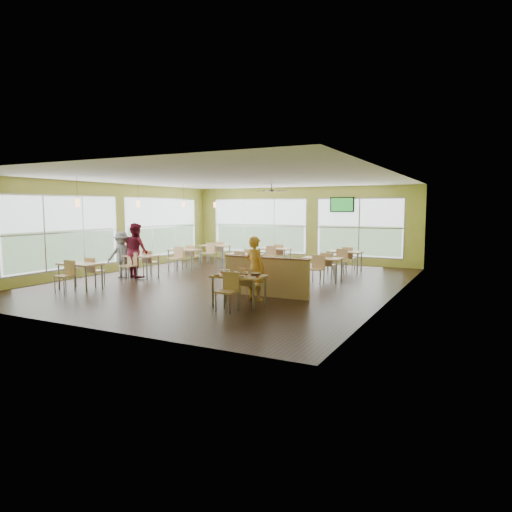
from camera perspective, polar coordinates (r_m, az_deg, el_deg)
name	(u,v)px	position (r m, az deg, el deg)	size (l,w,h in m)	color
room	(230,231)	(14.15, -3.28, 3.12)	(12.00, 12.04, 3.20)	black
window_bays	(212,229)	(18.16, -5.57, 3.35)	(9.24, 10.24, 2.38)	white
main_table	(239,280)	(10.67, -2.15, -3.05)	(1.22, 1.52, 0.87)	tan
half_wall_divider	(266,277)	(11.96, 1.26, -2.59)	(2.40, 0.14, 1.04)	tan
dining_tables	(229,256)	(16.23, -3.40, 0.06)	(6.92, 8.72, 0.87)	tan
pendant_lights	(161,204)	(16.52, -11.77, 6.38)	(0.11, 7.31, 0.86)	#2D2119
ceiling_fan	(271,191)	(16.80, 1.93, 8.17)	(1.25, 1.25, 0.29)	#2D2119
tv_backwall	(342,205)	(18.86, 10.71, 6.33)	(1.00, 0.07, 0.60)	black
man_plaid	(255,268)	(11.42, -0.11, -1.55)	(0.59, 0.39, 1.62)	orange
patron_maroon	(136,250)	(15.67, -14.75, 0.70)	(0.89, 0.69, 1.83)	maroon
patron_grey	(122,255)	(15.78, -16.42, 0.16)	(0.99, 0.57, 1.54)	slate
cup_blue	(222,272)	(10.76, -4.25, -1.99)	(0.09, 0.09, 0.33)	white
cup_yellow	(228,272)	(10.59, -3.53, -2.06)	(0.11, 0.11, 0.38)	white
cup_red_near	(236,274)	(10.45, -2.52, -2.22)	(0.09, 0.09, 0.32)	white
cup_red_far	(246,274)	(10.39, -1.22, -2.27)	(0.09, 0.09, 0.31)	white
food_basket	(255,274)	(10.60, -0.08, -2.27)	(0.26, 0.26, 0.06)	black
ketchup_cup	(257,277)	(10.29, 0.17, -2.63)	(0.07, 0.07, 0.03)	#9B180F
wrapper_left	(217,275)	(10.61, -4.94, -2.37)	(0.15, 0.14, 0.04)	#9B7A4B
wrapper_mid	(240,273)	(10.82, -2.04, -2.15)	(0.20, 0.18, 0.05)	#9B7A4B
wrapper_right	(242,276)	(10.36, -1.78, -2.55)	(0.14, 0.13, 0.04)	#9B7A4B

